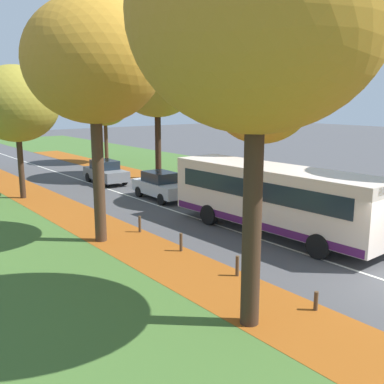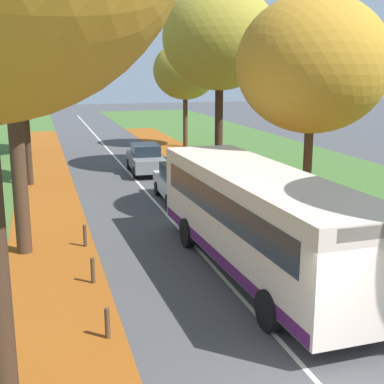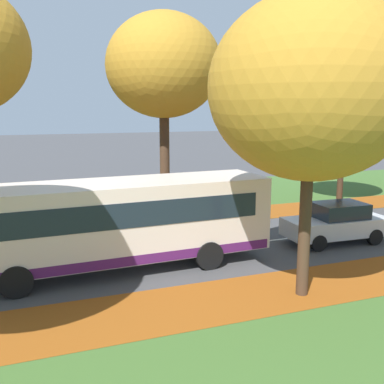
% 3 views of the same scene
% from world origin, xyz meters
% --- Properties ---
extents(leaf_litter_left, '(2.80, 60.00, 0.00)m').
position_xyz_m(leaf_litter_left, '(-4.60, 14.00, 0.01)').
color(leaf_litter_left, '#8C4714').
rests_on(leaf_litter_left, grass_verge_left).
extents(grass_verge_right, '(12.00, 90.00, 0.01)m').
position_xyz_m(grass_verge_right, '(9.20, 20.00, 0.00)').
color(grass_verge_right, '#3D6028').
rests_on(grass_verge_right, ground).
extents(leaf_litter_right, '(2.80, 60.00, 0.00)m').
position_xyz_m(leaf_litter_right, '(4.60, 14.00, 0.01)').
color(leaf_litter_right, '#8C4714').
rests_on(leaf_litter_right, grass_verge_right).
extents(road_centre_line, '(0.12, 80.00, 0.01)m').
position_xyz_m(road_centre_line, '(0.00, 20.00, 0.00)').
color(road_centre_line, silver).
rests_on(road_centre_line, ground).
extents(tree_left_nearest, '(6.17, 6.17, 10.56)m').
position_xyz_m(tree_left_nearest, '(-5.59, 1.18, 7.75)').
color(tree_left_nearest, '#382619').
rests_on(tree_left_nearest, ground).
extents(tree_left_near, '(5.46, 5.46, 9.79)m').
position_xyz_m(tree_left_near, '(-5.44, 10.09, 7.30)').
color(tree_left_near, '#422D1E').
rests_on(tree_left_near, ground).
extents(tree_left_mid, '(4.90, 4.90, 7.80)m').
position_xyz_m(tree_left_mid, '(-5.33, 20.58, 5.58)').
color(tree_left_mid, '#382619').
rests_on(tree_left_mid, ground).
extents(tree_right_near, '(5.62, 5.62, 8.45)m').
position_xyz_m(tree_right_near, '(5.04, 11.03, 5.91)').
color(tree_right_near, '#422D1E').
rests_on(tree_right_near, ground).
extents(tree_right_mid, '(6.24, 6.24, 10.16)m').
position_xyz_m(tree_right_mid, '(4.99, 21.35, 7.33)').
color(tree_right_mid, black).
rests_on(tree_right_mid, ground).
extents(tree_right_far, '(4.64, 4.64, 7.64)m').
position_xyz_m(tree_right_far, '(5.75, 31.15, 5.54)').
color(tree_right_far, '#422D1E').
rests_on(tree_right_far, ground).
extents(bollard_second, '(0.12, 0.12, 0.57)m').
position_xyz_m(bollard_second, '(-3.59, 0.56, 0.28)').
color(bollard_second, '#4C3823').
rests_on(bollard_second, ground).
extents(bollard_third, '(0.12, 0.12, 0.72)m').
position_xyz_m(bollard_third, '(-3.60, 3.75, 0.36)').
color(bollard_third, '#4C3823').
rests_on(bollard_third, ground).
extents(bollard_fourth, '(0.12, 0.12, 0.74)m').
position_xyz_m(bollard_fourth, '(-3.58, 6.94, 0.37)').
color(bollard_fourth, '#4C3823').
rests_on(bollard_fourth, ground).
extents(bollard_fifth, '(0.12, 0.12, 0.75)m').
position_xyz_m(bollard_fifth, '(-3.51, 10.13, 0.37)').
color(bollard_fifth, '#4C3823').
rests_on(bollard_fifth, ground).
extents(bus, '(2.91, 10.48, 2.98)m').
position_xyz_m(bus, '(1.05, 6.37, 1.70)').
color(bus, beige).
rests_on(bus, ground).
extents(car_silver_lead, '(1.91, 4.26, 1.62)m').
position_xyz_m(car_silver_lead, '(1.12, 15.29, 0.81)').
color(car_silver_lead, '#B7BABF').
rests_on(car_silver_lead, ground).
extents(car_grey_following, '(1.94, 4.28, 1.62)m').
position_xyz_m(car_grey_following, '(0.90, 21.95, 0.81)').
color(car_grey_following, slate).
rests_on(car_grey_following, ground).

